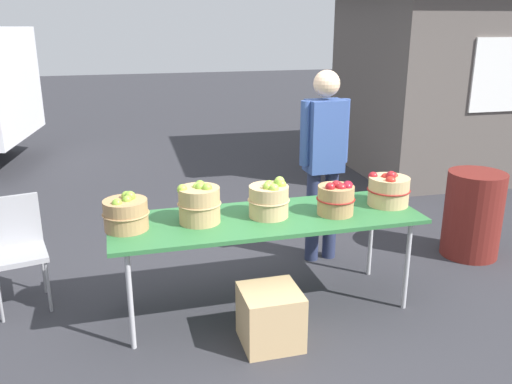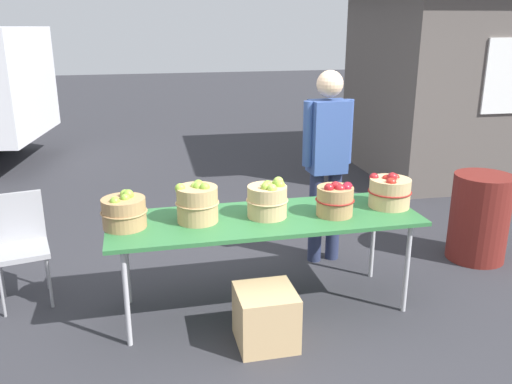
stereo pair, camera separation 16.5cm
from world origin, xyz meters
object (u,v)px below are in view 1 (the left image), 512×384
Objects in this scene: apple_basket_green_1 at (199,204)px; vendor_adult at (324,152)px; apple_basket_red_0 at (336,198)px; trash_barrel at (473,214)px; apple_basket_green_2 at (269,200)px; folding_chair at (17,243)px; apple_basket_red_1 at (388,190)px; produce_crate at (270,317)px; apple_basket_green_0 at (126,214)px; market_table at (267,222)px.

vendor_adult is (1.24, 0.72, 0.13)m from apple_basket_green_1.
apple_basket_red_0 is 0.36× the size of trash_barrel.
apple_basket_green_2 is 1.97m from folding_chair.
apple_basket_green_1 reaches higher than apple_basket_green_2.
produce_crate is (-1.11, -0.49, -0.67)m from apple_basket_red_1.
apple_basket_red_1 reaches higher than trash_barrel.
apple_basket_red_0 is 1.01m from produce_crate.
apple_basket_green_2 is (1.03, -0.01, 0.02)m from apple_basket_green_0.
apple_basket_red_0 is at bearing 32.62° from produce_crate.
apple_basket_green_2 is at bearing -1.56° from apple_basket_green_1.
apple_basket_red_0 is 2.47m from folding_chair.
market_table reaches higher than produce_crate.
folding_chair is at bearing 146.59° from apple_basket_green_0.
apple_basket_green_1 is (-0.50, 0.02, 0.18)m from market_table.
trash_barrel is at bearing 17.50° from apple_basket_red_0.
vendor_adult is 2.03× the size of folding_chair.
apple_basket_green_1 is 1.08× the size of apple_basket_red_0.
apple_basket_green_0 is 0.81× the size of produce_crate.
produce_crate is (1.73, -1.04, -0.31)m from folding_chair.
trash_barrel is at bearing 165.32° from vendor_adult.
apple_basket_green_1 is 0.79× the size of produce_crate.
apple_basket_red_0 is at bearing -5.46° from apple_basket_green_1.
vendor_adult is 2.14× the size of trash_barrel.
apple_basket_green_0 is at bearing 179.32° from apple_basket_green_2.
vendor_adult is (0.72, 0.73, 0.14)m from apple_basket_green_2.
apple_basket_red_0 is at bearing -3.56° from apple_basket_green_0.
apple_basket_red_0 reaches higher than produce_crate.
folding_chair is at bearing 162.97° from market_table.
apple_basket_red_1 is at bearing 0.75° from market_table.
market_table is 7.29× the size of apple_basket_green_1.
produce_crate is at bearing -102.87° from market_table.
apple_basket_green_2 is at bearing -168.56° from trash_barrel.
vendor_adult reaches higher than apple_basket_red_1.
market_table is at bearing 42.06° from vendor_adult.
apple_basket_green_0 is at bearing 19.62° from vendor_adult.
apple_basket_red_1 is at bearing -0.28° from apple_basket_green_1.
trash_barrel is at bearing -13.66° from folding_chair.
produce_crate is (0.39, -0.50, -0.69)m from apple_basket_green_1.
market_table is 6.82× the size of apple_basket_red_1.
apple_basket_green_1 is 1.02m from apple_basket_red_0.
apple_basket_red_1 is at bearing -0.16° from apple_basket_green_0.
vendor_adult is at bearing 54.90° from produce_crate.
produce_crate is at bearing -147.38° from apple_basket_red_0.
apple_basket_red_0 is 0.34× the size of folding_chair.
market_table is 1.09m from vendor_adult.
folding_chair is 3.99m from trash_barrel.
apple_basket_green_2 is at bearing 15.96° from market_table.
apple_basket_green_1 is at bearing 179.72° from apple_basket_red_1.
market_table is at bearing 171.62° from apple_basket_red_0.
apple_basket_green_0 is 1.03m from apple_basket_green_2.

